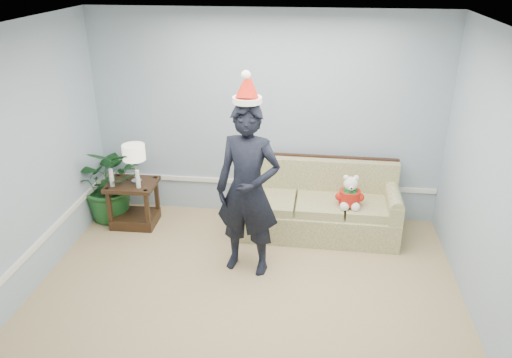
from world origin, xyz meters
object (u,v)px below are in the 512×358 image
object	(u,v)px
man	(248,190)
teddy_bear	(350,195)
sofa	(320,208)
table_lamp	(134,154)
side_table	(134,208)
houseplant	(111,182)

from	to	relation	value
man	teddy_bear	distance (m)	1.39
sofa	table_lamp	bearing A→B (deg)	-176.61
side_table	table_lamp	bearing A→B (deg)	21.97
sofa	teddy_bear	bearing A→B (deg)	-31.51
man	side_table	bearing A→B (deg)	164.24
side_table	sofa	bearing A→B (deg)	3.11
table_lamp	side_table	bearing A→B (deg)	-158.03
table_lamp	houseplant	size ratio (longest dim) A/B	0.47
table_lamp	man	xyz separation A→B (m)	(1.56, -0.84, -0.01)
side_table	man	xyz separation A→B (m)	(1.62, -0.81, 0.74)
side_table	man	distance (m)	1.96
sofa	teddy_bear	xyz separation A→B (m)	(0.35, -0.22, 0.30)
sofa	side_table	bearing A→B (deg)	-176.08
side_table	table_lamp	world-z (taller)	table_lamp
side_table	table_lamp	size ratio (longest dim) A/B	1.24
table_lamp	sofa	bearing A→B (deg)	2.58
side_table	table_lamp	distance (m)	0.75
side_table	teddy_bear	world-z (taller)	teddy_bear
sofa	man	xyz separation A→B (m)	(-0.78, -0.95, 0.65)
table_lamp	houseplant	world-z (taller)	table_lamp
houseplant	man	size ratio (longest dim) A/B	0.55
houseplant	teddy_bear	distance (m)	3.09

